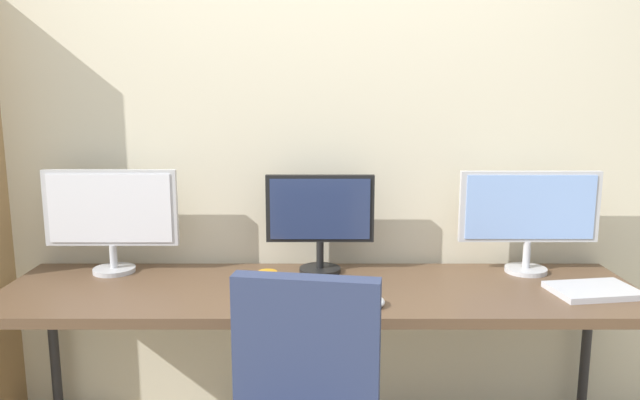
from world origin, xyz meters
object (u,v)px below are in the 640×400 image
(coffee_mug, at_px, (268,282))
(computer_mouse, at_px, (377,302))
(monitor_left, at_px, (111,214))
(laptop_closed, at_px, (593,290))
(monitor_center, at_px, (320,217))
(monitor_right, at_px, (529,213))
(desk, at_px, (320,299))
(keyboard_main, at_px, (320,305))

(coffee_mug, bearing_deg, computer_mouse, -18.36)
(monitor_left, distance_m, laptop_closed, 2.01)
(monitor_center, bearing_deg, monitor_right, 0.01)
(laptop_closed, bearing_deg, monitor_right, 112.40)
(monitor_left, bearing_deg, coffee_mug, -22.20)
(monitor_center, relative_size, computer_mouse, 4.84)
(coffee_mug, bearing_deg, monitor_right, 14.49)
(monitor_center, distance_m, computer_mouse, 0.53)
(desk, distance_m, laptop_closed, 1.08)
(keyboard_main, bearing_deg, monitor_right, 26.17)
(coffee_mug, bearing_deg, monitor_left, 157.80)
(monitor_center, bearing_deg, coffee_mug, -125.35)
(computer_mouse, bearing_deg, coffee_mug, 161.64)
(keyboard_main, xyz_separation_m, laptop_closed, (1.07, 0.16, 0.00))
(monitor_left, relative_size, keyboard_main, 1.61)
(desk, xyz_separation_m, computer_mouse, (0.21, -0.21, 0.06))
(computer_mouse, height_order, coffee_mug, coffee_mug)
(monitor_right, distance_m, computer_mouse, 0.84)
(desk, distance_m, coffee_mug, 0.23)
(desk, xyz_separation_m, monitor_right, (0.90, 0.21, 0.31))
(monitor_center, height_order, computer_mouse, monitor_center)
(desk, xyz_separation_m, laptop_closed, (1.07, -0.07, 0.06))
(desk, height_order, monitor_right, monitor_right)
(keyboard_main, relative_size, laptop_closed, 1.11)
(monitor_left, bearing_deg, computer_mouse, -20.80)
(laptop_closed, bearing_deg, coffee_mug, 171.36)
(computer_mouse, relative_size, laptop_closed, 0.30)
(laptop_closed, bearing_deg, keyboard_main, 179.72)
(desk, height_order, keyboard_main, keyboard_main)
(monitor_right, bearing_deg, monitor_left, 180.00)
(keyboard_main, relative_size, computer_mouse, 3.69)
(coffee_mug, bearing_deg, desk, 19.76)
(desk, bearing_deg, keyboard_main, -90.00)
(monitor_left, height_order, monitor_center, monitor_left)
(monitor_right, relative_size, keyboard_main, 1.69)
(computer_mouse, bearing_deg, monitor_center, 116.60)
(monitor_center, bearing_deg, desk, -90.00)
(monitor_right, distance_m, laptop_closed, 0.42)
(monitor_right, height_order, keyboard_main, monitor_right)
(monitor_right, xyz_separation_m, laptop_closed, (0.17, -0.28, -0.25))
(desk, distance_m, monitor_left, 0.97)
(laptop_closed, bearing_deg, desk, 167.49)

